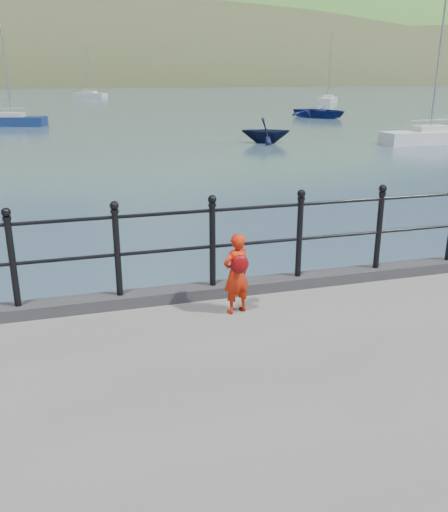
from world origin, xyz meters
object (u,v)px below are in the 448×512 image
object	(u,v)px
child	(236,273)
sailboat_near	(429,138)
launch_blue	(320,112)
sailboat_far	(328,100)
sailboat_deep	(90,95)
launch_navy	(266,130)
railing	(166,239)
sailboat_port	(12,122)

from	to	relation	value
child	sailboat_near	size ratio (longest dim) A/B	0.13
launch_blue	sailboat_far	distance (m)	26.51
sailboat_deep	child	bearing A→B (deg)	-53.24
sailboat_far	sailboat_near	xyz separation A→B (m)	(-14.83, -42.54, -0.00)
child	launch_blue	distance (m)	44.89
launch_navy	sailboat_near	size ratio (longest dim) A/B	0.34
launch_blue	launch_navy	bearing A→B (deg)	-152.36
railing	sailboat_far	bearing A→B (deg)	61.91
sailboat_deep	sailboat_near	world-z (taller)	sailboat_deep
railing	sailboat_far	xyz separation A→B (m)	(33.54, 62.83, -1.48)
sailboat_near	launch_navy	bearing A→B (deg)	160.57
launch_navy	launch_blue	bearing A→B (deg)	-15.46
launch_blue	sailboat_far	world-z (taller)	sailboat_far
sailboat_port	launch_navy	bearing A→B (deg)	-29.23
sailboat_port	railing	bearing A→B (deg)	-66.31
launch_navy	sailboat_near	bearing A→B (deg)	-88.57
sailboat_deep	sailboat_port	world-z (taller)	sailboat_deep
railing	sailboat_near	size ratio (longest dim) A/B	2.29
railing	launch_navy	size ratio (longest dim) A/B	6.72
sailboat_near	launch_blue	bearing A→B (deg)	81.04
child	railing	bearing A→B (deg)	-57.58
launch_blue	sailboat_near	world-z (taller)	sailboat_near
launch_blue	sailboat_near	bearing A→B (deg)	-125.00
railing	child	xyz separation A→B (m)	(0.74, -0.59, -0.32)
launch_blue	sailboat_near	xyz separation A→B (m)	(-2.43, -19.10, -0.20)
launch_blue	sailboat_port	world-z (taller)	sailboat_port
child	launch_navy	bearing A→B (deg)	-130.28
sailboat_deep	sailboat_port	bearing A→B (deg)	-60.51
railing	sailboat_port	world-z (taller)	sailboat_port
child	sailboat_far	distance (m)	71.40
child	launch_blue	xyz separation A→B (m)	(20.40, 39.97, -0.97)
child	sailboat_near	xyz separation A→B (m)	(17.97, 20.87, -1.17)
railing	launch_navy	world-z (taller)	railing
launch_navy	railing	bearing A→B (deg)	175.96
railing	sailboat_far	world-z (taller)	sailboat_far
railing	launch_blue	size ratio (longest dim) A/B	3.49
launch_navy	sailboat_deep	bearing A→B (deg)	24.50
child	sailboat_near	distance (m)	27.57
sailboat_far	launch_blue	bearing A→B (deg)	-172.49
railing	sailboat_deep	distance (m)	90.75
sailboat_far	sailboat_deep	world-z (taller)	sailboat_far
child	sailboat_far	xyz separation A→B (m)	(32.80, 63.41, -1.17)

